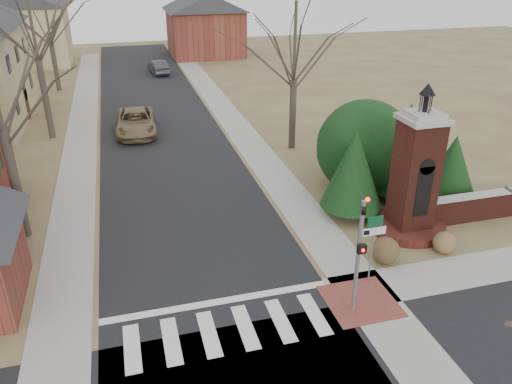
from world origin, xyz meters
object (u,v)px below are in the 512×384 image
object	(u,v)px
traffic_signal_pole	(360,247)
sign_post	(373,236)
brick_gate_monument	(413,185)
pickup_truck	(136,122)
distant_car	(158,67)

from	to	relation	value
traffic_signal_pole	sign_post	world-z (taller)	traffic_signal_pole
brick_gate_monument	pickup_truck	bearing A→B (deg)	122.82
traffic_signal_pole	sign_post	xyz separation A→B (m)	(1.29, 1.41, -0.64)
brick_gate_monument	pickup_truck	size ratio (longest dim) A/B	1.17
sign_post	distant_car	xyz separation A→B (m)	(-3.99, 37.32, -1.28)
traffic_signal_pole	pickup_truck	bearing A→B (deg)	105.79
traffic_signal_pole	pickup_truck	xyz separation A→B (m)	(-5.90, 20.86, -1.82)
brick_gate_monument	traffic_signal_pole	bearing A→B (deg)	-136.76
sign_post	traffic_signal_pole	bearing A→B (deg)	-132.43
brick_gate_monument	pickup_truck	xyz separation A→B (m)	(-10.60, 16.44, -1.39)
pickup_truck	traffic_signal_pole	bearing A→B (deg)	-71.53
traffic_signal_pole	pickup_truck	size ratio (longest dim) A/B	0.81
sign_post	pickup_truck	size ratio (longest dim) A/B	0.50
sign_post	brick_gate_monument	size ratio (longest dim) A/B	0.42
traffic_signal_pole	sign_post	bearing A→B (deg)	47.57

